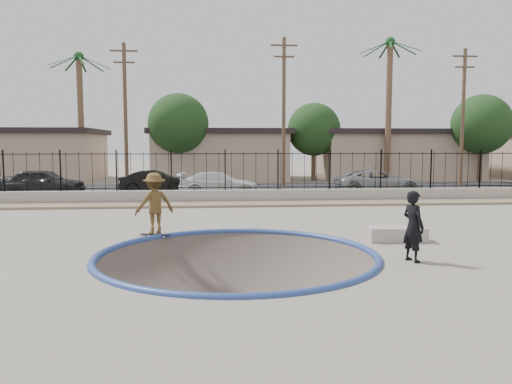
{
  "coord_description": "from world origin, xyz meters",
  "views": [
    {
      "loc": [
        -0.58,
        -13.09,
        2.75
      ],
      "look_at": [
        0.73,
        2.0,
        1.29
      ],
      "focal_mm": 35.0,
      "sensor_mm": 36.0,
      "label": 1
    }
  ],
  "objects_px": {
    "skater": "(155,207)",
    "skateboard": "(155,235)",
    "car_a": "(43,182)",
    "car_d": "(379,182)",
    "videographer": "(413,226)",
    "car_b": "(155,182)",
    "concrete_ledge": "(397,234)",
    "car_c": "(219,184)"
  },
  "relations": [
    {
      "from": "skater",
      "to": "skateboard",
      "type": "relative_size",
      "value": 1.99
    },
    {
      "from": "skateboard",
      "to": "car_a",
      "type": "bearing_deg",
      "value": 132.72
    },
    {
      "from": "skateboard",
      "to": "car_d",
      "type": "bearing_deg",
      "value": 59.41
    },
    {
      "from": "car_d",
      "to": "skateboard",
      "type": "bearing_deg",
      "value": 137.9
    },
    {
      "from": "skateboard",
      "to": "videographer",
      "type": "xyz_separation_m",
      "value": [
        6.39,
        -3.69,
        0.77
      ]
    },
    {
      "from": "videographer",
      "to": "car_a",
      "type": "height_order",
      "value": "videographer"
    },
    {
      "from": "car_b",
      "to": "car_d",
      "type": "height_order",
      "value": "car_d"
    },
    {
      "from": "skateboard",
      "to": "car_b",
      "type": "distance_m",
      "value": 13.35
    },
    {
      "from": "concrete_ledge",
      "to": "car_d",
      "type": "height_order",
      "value": "car_d"
    },
    {
      "from": "concrete_ledge",
      "to": "car_b",
      "type": "relative_size",
      "value": 0.42
    },
    {
      "from": "car_a",
      "to": "car_d",
      "type": "distance_m",
      "value": 17.93
    },
    {
      "from": "videographer",
      "to": "car_a",
      "type": "relative_size",
      "value": 0.4
    },
    {
      "from": "skateboard",
      "to": "car_b",
      "type": "bearing_deg",
      "value": 108.54
    },
    {
      "from": "skateboard",
      "to": "videographer",
      "type": "relative_size",
      "value": 0.54
    },
    {
      "from": "skater",
      "to": "car_c",
      "type": "bearing_deg",
      "value": -124.76
    },
    {
      "from": "videographer",
      "to": "car_b",
      "type": "bearing_deg",
      "value": 3.43
    },
    {
      "from": "skater",
      "to": "car_a",
      "type": "xyz_separation_m",
      "value": [
        -7.15,
        12.11,
        -0.15
      ]
    },
    {
      "from": "skater",
      "to": "concrete_ledge",
      "type": "xyz_separation_m",
      "value": [
        6.93,
        -1.25,
        -0.71
      ]
    },
    {
      "from": "videographer",
      "to": "car_a",
      "type": "distance_m",
      "value": 20.81
    },
    {
      "from": "videographer",
      "to": "car_c",
      "type": "relative_size",
      "value": 0.39
    },
    {
      "from": "skater",
      "to": "skateboard",
      "type": "distance_m",
      "value": 0.84
    },
    {
      "from": "skateboard",
      "to": "car_d",
      "type": "height_order",
      "value": "car_d"
    },
    {
      "from": "skateboard",
      "to": "car_b",
      "type": "height_order",
      "value": "car_b"
    },
    {
      "from": "car_b",
      "to": "car_a",
      "type": "bearing_deg",
      "value": 100.83
    },
    {
      "from": "concrete_ledge",
      "to": "car_b",
      "type": "distance_m",
      "value": 16.77
    },
    {
      "from": "car_a",
      "to": "car_d",
      "type": "bearing_deg",
      "value": -86.68
    },
    {
      "from": "concrete_ledge",
      "to": "car_d",
      "type": "xyz_separation_m",
      "value": [
        3.85,
        12.9,
        0.49
      ]
    },
    {
      "from": "skater",
      "to": "car_a",
      "type": "height_order",
      "value": "skater"
    },
    {
      "from": "videographer",
      "to": "car_d",
      "type": "relative_size",
      "value": 0.35
    },
    {
      "from": "videographer",
      "to": "concrete_ledge",
      "type": "xyz_separation_m",
      "value": [
        0.54,
        2.45,
        -0.64
      ]
    },
    {
      "from": "car_a",
      "to": "skateboard",
      "type": "bearing_deg",
      "value": -144.65
    },
    {
      "from": "concrete_ledge",
      "to": "car_a",
      "type": "bearing_deg",
      "value": 136.49
    },
    {
      "from": "concrete_ledge",
      "to": "car_d",
      "type": "bearing_deg",
      "value": 73.39
    },
    {
      "from": "concrete_ledge",
      "to": "car_a",
      "type": "distance_m",
      "value": 19.42
    },
    {
      "from": "skater",
      "to": "car_d",
      "type": "xyz_separation_m",
      "value": [
        10.78,
        11.65,
        -0.21
      ]
    },
    {
      "from": "videographer",
      "to": "car_d",
      "type": "xyz_separation_m",
      "value": [
        4.39,
        15.34,
        -0.14
      ]
    },
    {
      "from": "car_d",
      "to": "concrete_ledge",
      "type": "bearing_deg",
      "value": 164.06
    },
    {
      "from": "car_a",
      "to": "car_c",
      "type": "distance_m",
      "value": 9.22
    },
    {
      "from": "videographer",
      "to": "car_d",
      "type": "height_order",
      "value": "videographer"
    },
    {
      "from": "concrete_ledge",
      "to": "car_c",
      "type": "xyz_separation_m",
      "value": [
        -4.87,
        12.9,
        0.46
      ]
    },
    {
      "from": "concrete_ledge",
      "to": "car_b",
      "type": "bearing_deg",
      "value": 120.1
    },
    {
      "from": "concrete_ledge",
      "to": "skateboard",
      "type": "bearing_deg",
      "value": 169.78
    }
  ]
}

